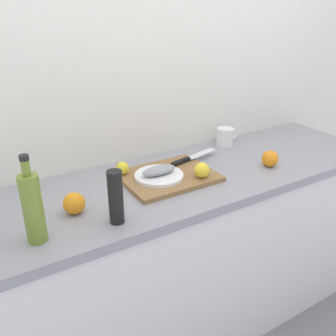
{
  "coord_description": "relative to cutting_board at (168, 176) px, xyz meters",
  "views": [
    {
      "loc": [
        -0.87,
        -1.21,
        1.59
      ],
      "look_at": [
        -0.13,
        0.01,
        0.95
      ],
      "focal_mm": 38.66,
      "sensor_mm": 36.0,
      "label": 1
    }
  ],
  "objects": [
    {
      "name": "orange_0",
      "position": [
        0.48,
        -0.13,
        0.03
      ],
      "size": [
        0.08,
        0.08,
        0.08
      ],
      "primitive_type": "sphere",
      "color": "orange",
      "rests_on": "kitchen_counter"
    },
    {
      "name": "lemon_0",
      "position": [
        0.11,
        -0.1,
        0.04
      ],
      "size": [
        0.07,
        0.07,
        0.07
      ],
      "primitive_type": "sphere",
      "color": "yellow",
      "rests_on": "cutting_board"
    },
    {
      "name": "fish_fillet",
      "position": [
        -0.05,
        -0.01,
        0.04
      ],
      "size": [
        0.16,
        0.07,
        0.04
      ],
      "primitive_type": "ellipsoid",
      "color": "gray",
      "rests_on": "white_plate"
    },
    {
      "name": "cutting_board",
      "position": [
        0.0,
        0.0,
        0.0
      ],
      "size": [
        0.4,
        0.31,
        0.02
      ],
      "primitive_type": "cube",
      "color": "olive",
      "rests_on": "kitchen_counter"
    },
    {
      "name": "olive_oil_bottle",
      "position": [
        -0.6,
        -0.17,
        0.11
      ],
      "size": [
        0.06,
        0.06,
        0.3
      ],
      "color": "olive",
      "rests_on": "kitchen_counter"
    },
    {
      "name": "ground_plane",
      "position": [
        0.13,
        -0.01,
        -0.91
      ],
      "size": [
        12.0,
        12.0,
        0.0
      ],
      "primitive_type": "plane",
      "color": "slate"
    },
    {
      "name": "orange_1",
      "position": [
        -0.44,
        -0.07,
        0.03
      ],
      "size": [
        0.08,
        0.08,
        0.08
      ],
      "primitive_type": "sphere",
      "color": "orange",
      "rests_on": "kitchen_counter"
    },
    {
      "name": "white_plate",
      "position": [
        -0.05,
        -0.01,
        0.02
      ],
      "size": [
        0.21,
        0.21,
        0.01
      ],
      "primitive_type": "cylinder",
      "color": "white",
      "rests_on": "cutting_board"
    },
    {
      "name": "lemon_1",
      "position": [
        -0.17,
        0.11,
        0.04
      ],
      "size": [
        0.06,
        0.06,
        0.06
      ],
      "primitive_type": "sphere",
      "color": "yellow",
      "rests_on": "cutting_board"
    },
    {
      "name": "pepper_mill",
      "position": [
        -0.33,
        -0.21,
        0.09
      ],
      "size": [
        0.05,
        0.05,
        0.2
      ],
      "primitive_type": "cylinder",
      "color": "black",
      "rests_on": "kitchen_counter"
    },
    {
      "name": "kitchen_counter",
      "position": [
        0.13,
        -0.01,
        -0.46
      ],
      "size": [
        2.0,
        0.6,
        0.9
      ],
      "color": "white",
      "rests_on": "ground_plane"
    },
    {
      "name": "chef_knife",
      "position": [
        0.16,
        0.08,
        0.02
      ],
      "size": [
        0.29,
        0.09,
        0.02
      ],
      "rotation": [
        0.0,
        0.0,
        0.22
      ],
      "color": "silver",
      "rests_on": "cutting_board"
    },
    {
      "name": "back_wall",
      "position": [
        0.13,
        0.31,
        0.34
      ],
      "size": [
        3.2,
        0.05,
        2.5
      ],
      "primitive_type": "cube",
      "color": "white",
      "rests_on": "ground_plane"
    },
    {
      "name": "coffee_mug_0",
      "position": [
        0.48,
        0.19,
        0.04
      ],
      "size": [
        0.13,
        0.09,
        0.1
      ],
      "color": "white",
      "rests_on": "kitchen_counter"
    }
  ]
}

